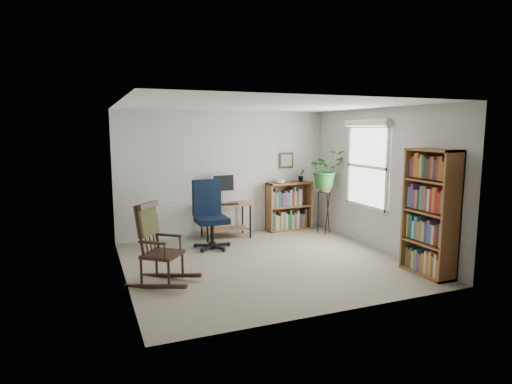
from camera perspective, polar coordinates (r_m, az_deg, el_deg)
name	(u,v)px	position (r m, az deg, el deg)	size (l,w,h in m)	color
floor	(266,262)	(6.75, 1.29, -9.32)	(4.20, 4.00, 0.00)	gray
ceiling	(266,105)	(6.44, 1.36, 11.48)	(4.20, 4.00, 0.00)	silver
wall_back	(225,173)	(8.35, -4.12, 2.49)	(4.20, 0.00, 2.40)	#B6B5B1
wall_front	(338,208)	(4.74, 10.93, -2.10)	(4.20, 0.00, 2.40)	#B6B5B1
wall_left	(122,193)	(5.98, -17.48, -0.18)	(0.00, 4.00, 2.40)	#B6B5B1
wall_right	(379,180)	(7.56, 16.10, 1.58)	(0.00, 4.00, 2.40)	#B6B5B1
window	(367,167)	(7.76, 14.57, 3.28)	(0.12, 1.20, 1.50)	silver
desk	(226,221)	(8.17, -4.06, -3.82)	(0.91, 0.50, 0.66)	#8F623F
monitor	(223,188)	(8.20, -4.40, 0.52)	(0.46, 0.16, 0.56)	silver
keyboard	(228,204)	(8.00, -3.82, -1.61)	(0.40, 0.15, 0.03)	black
office_chair	(212,214)	(7.38, -5.91, -2.99)	(0.66, 0.66, 1.20)	black
rocking_chair	(162,243)	(5.83, -12.41, -6.68)	(0.58, 0.96, 1.11)	black
low_bookshelf	(289,206)	(8.77, 4.44, -1.91)	(0.93, 0.31, 0.98)	brown
tall_bookshelf	(430,213)	(6.47, 22.20, -2.57)	(0.33, 0.78, 1.78)	brown
plant_stand	(325,209)	(8.52, 9.12, -2.29)	(0.27, 0.27, 0.98)	black
spider_plant	(326,151)	(8.39, 9.30, 5.46)	(1.69, 1.88, 1.46)	#225D20
potted_plant_small	(301,179)	(8.83, 6.08, 1.70)	(0.13, 0.24, 0.11)	#225D20
framed_picture	(286,160)	(8.79, 4.07, 4.22)	(0.32, 0.04, 0.32)	black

